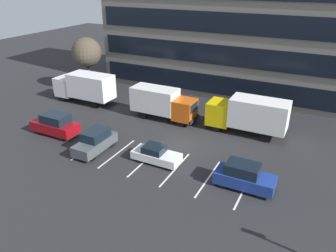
{
  "coord_description": "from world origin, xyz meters",
  "views": [
    {
      "loc": [
        10.9,
        -23.7,
        14.18
      ],
      "look_at": [
        -1.45,
        0.62,
        1.4
      ],
      "focal_mm": 34.93,
      "sensor_mm": 36.0,
      "label": 1
    }
  ],
  "objects_px": {
    "suv_navy": "(244,176)",
    "sedan_white": "(156,154)",
    "box_truck_white": "(85,86)",
    "box_truck_yellow": "(248,114)",
    "suv_maroon": "(55,124)",
    "suv_charcoal": "(95,141)",
    "bare_tree": "(87,52)",
    "box_truck_orange": "(162,102)"
  },
  "relations": [
    {
      "from": "suv_navy",
      "to": "sedan_white",
      "type": "bearing_deg",
      "value": 177.98
    },
    {
      "from": "box_truck_white",
      "to": "box_truck_yellow",
      "type": "bearing_deg",
      "value": 1.34
    },
    {
      "from": "sedan_white",
      "to": "suv_maroon",
      "type": "height_order",
      "value": "suv_maroon"
    },
    {
      "from": "suv_charcoal",
      "to": "bare_tree",
      "type": "xyz_separation_m",
      "value": [
        -10.88,
        12.63,
        4.18
      ]
    },
    {
      "from": "box_truck_orange",
      "to": "suv_maroon",
      "type": "height_order",
      "value": "box_truck_orange"
    },
    {
      "from": "suv_maroon",
      "to": "box_truck_white",
      "type": "bearing_deg",
      "value": 110.67
    },
    {
      "from": "suv_charcoal",
      "to": "box_truck_orange",
      "type": "bearing_deg",
      "value": 77.99
    },
    {
      "from": "box_truck_yellow",
      "to": "box_truck_white",
      "type": "xyz_separation_m",
      "value": [
        -19.49,
        -0.46,
        -0.01
      ]
    },
    {
      "from": "box_truck_yellow",
      "to": "suv_navy",
      "type": "height_order",
      "value": "box_truck_yellow"
    },
    {
      "from": "box_truck_white",
      "to": "sedan_white",
      "type": "distance_m",
      "value": 16.5
    },
    {
      "from": "suv_charcoal",
      "to": "suv_maroon",
      "type": "bearing_deg",
      "value": 170.51
    },
    {
      "from": "box_truck_orange",
      "to": "bare_tree",
      "type": "xyz_separation_m",
      "value": [
        -12.78,
        3.71,
        3.26
      ]
    },
    {
      "from": "sedan_white",
      "to": "suv_navy",
      "type": "xyz_separation_m",
      "value": [
        7.39,
        -0.26,
        0.25
      ]
    },
    {
      "from": "box_truck_yellow",
      "to": "suv_charcoal",
      "type": "bearing_deg",
      "value": -138.75
    },
    {
      "from": "box_truck_orange",
      "to": "box_truck_yellow",
      "type": "bearing_deg",
      "value": 3.87
    },
    {
      "from": "bare_tree",
      "to": "suv_navy",
      "type": "bearing_deg",
      "value": -26.9
    },
    {
      "from": "box_truck_yellow",
      "to": "suv_maroon",
      "type": "distance_m",
      "value": 18.56
    },
    {
      "from": "box_truck_white",
      "to": "suv_maroon",
      "type": "height_order",
      "value": "box_truck_white"
    },
    {
      "from": "box_truck_yellow",
      "to": "suv_maroon",
      "type": "height_order",
      "value": "box_truck_yellow"
    },
    {
      "from": "sedan_white",
      "to": "box_truck_orange",
      "type": "bearing_deg",
      "value": 114.38
    },
    {
      "from": "sedan_white",
      "to": "suv_maroon",
      "type": "distance_m",
      "value": 11.14
    },
    {
      "from": "bare_tree",
      "to": "suv_charcoal",
      "type": "bearing_deg",
      "value": -49.26
    },
    {
      "from": "suv_charcoal",
      "to": "bare_tree",
      "type": "bearing_deg",
      "value": 130.74
    },
    {
      "from": "box_truck_orange",
      "to": "bare_tree",
      "type": "distance_m",
      "value": 13.7
    },
    {
      "from": "box_truck_yellow",
      "to": "box_truck_orange",
      "type": "xyz_separation_m",
      "value": [
        -8.97,
        -0.61,
        -0.16
      ]
    },
    {
      "from": "suv_charcoal",
      "to": "suv_navy",
      "type": "distance_m",
      "value": 12.99
    },
    {
      "from": "box_truck_orange",
      "to": "suv_maroon",
      "type": "relative_size",
      "value": 1.53
    },
    {
      "from": "box_truck_orange",
      "to": "sedan_white",
      "type": "distance_m",
      "value": 9.01
    },
    {
      "from": "box_truck_white",
      "to": "sedan_white",
      "type": "xyz_separation_m",
      "value": [
        14.21,
        -8.29,
        -1.33
      ]
    },
    {
      "from": "box_truck_white",
      "to": "sedan_white",
      "type": "relative_size",
      "value": 1.91
    },
    {
      "from": "box_truck_orange",
      "to": "suv_navy",
      "type": "bearing_deg",
      "value": -37.15
    },
    {
      "from": "box_truck_yellow",
      "to": "bare_tree",
      "type": "relative_size",
      "value": 1.1
    },
    {
      "from": "box_truck_yellow",
      "to": "suv_charcoal",
      "type": "relative_size",
      "value": 1.81
    },
    {
      "from": "suv_charcoal",
      "to": "box_truck_yellow",
      "type": "bearing_deg",
      "value": 41.25
    },
    {
      "from": "box_truck_orange",
      "to": "suv_charcoal",
      "type": "distance_m",
      "value": 9.17
    },
    {
      "from": "box_truck_yellow",
      "to": "suv_maroon",
      "type": "bearing_deg",
      "value": -152.34
    },
    {
      "from": "box_truck_white",
      "to": "suv_maroon",
      "type": "distance_m",
      "value": 8.76
    },
    {
      "from": "sedan_white",
      "to": "suv_navy",
      "type": "height_order",
      "value": "suv_navy"
    },
    {
      "from": "suv_charcoal",
      "to": "bare_tree",
      "type": "height_order",
      "value": "bare_tree"
    },
    {
      "from": "box_truck_yellow",
      "to": "sedan_white",
      "type": "xyz_separation_m",
      "value": [
        -5.28,
        -8.74,
        -1.34
      ]
    },
    {
      "from": "suv_maroon",
      "to": "sedan_white",
      "type": "bearing_deg",
      "value": -0.73
    },
    {
      "from": "bare_tree",
      "to": "sedan_white",
      "type": "bearing_deg",
      "value": -35.73
    }
  ]
}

